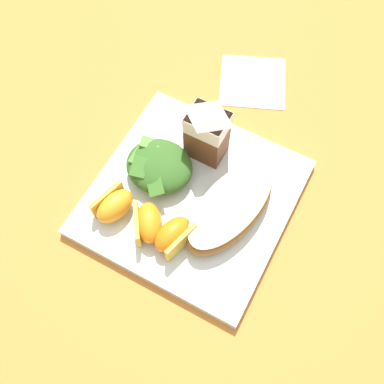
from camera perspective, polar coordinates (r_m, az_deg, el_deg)
The scene contains 9 objects.
ground at distance 0.69m, azimuth -0.00°, elevation -0.95°, with size 3.00×3.00×0.00m, color #C67A33.
white_plate at distance 0.68m, azimuth -0.00°, elevation -0.66°, with size 0.28×0.28×0.02m, color silver.
cheesy_pizza_bread at distance 0.65m, azimuth 4.93°, elevation -1.67°, with size 0.11×0.18×0.04m.
green_salad_pile at distance 0.68m, azimuth -4.11°, elevation 3.23°, with size 0.10×0.10×0.04m.
milk_carton at distance 0.66m, azimuth 1.92°, elevation 7.77°, with size 0.06×0.05×0.11m.
orange_wedge_front at distance 0.66m, azimuth -9.63°, elevation -1.64°, with size 0.05×0.07×0.04m.
orange_wedge_middle at distance 0.64m, azimuth -5.51°, elevation -3.82°, with size 0.06×0.07×0.04m.
orange_wedge_rear at distance 0.63m, azimuth -2.28°, elevation -5.38°, with size 0.05×0.07×0.04m.
paper_napkin at distance 0.82m, azimuth 7.54°, elevation 13.42°, with size 0.11×0.11×0.00m, color white.
Camera 1 is at (0.14, -0.26, 0.63)m, focal length 43.08 mm.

